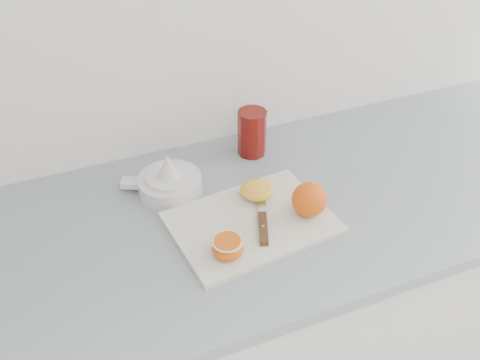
# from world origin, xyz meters

# --- Properties ---
(counter) EXTENTS (2.36, 0.64, 0.89)m
(counter) POSITION_xyz_m (-0.00, 1.70, 0.45)
(counter) COLOR silver
(counter) RESTS_ON ground
(cutting_board) EXTENTS (0.36, 0.28, 0.01)m
(cutting_board) POSITION_xyz_m (-0.04, 1.65, 0.90)
(cutting_board) COLOR beige
(cutting_board) RESTS_ON counter
(whole_orange) EXTENTS (0.08, 0.08, 0.08)m
(whole_orange) POSITION_xyz_m (0.09, 1.62, 0.94)
(whole_orange) COLOR orange
(whole_orange) RESTS_ON cutting_board
(half_orange) EXTENTS (0.06, 0.06, 0.04)m
(half_orange) POSITION_xyz_m (-0.12, 1.57, 0.92)
(half_orange) COLOR orange
(half_orange) RESTS_ON cutting_board
(squeezed_shell) EXTENTS (0.08, 0.08, 0.03)m
(squeezed_shell) POSITION_xyz_m (0.01, 1.72, 0.92)
(squeezed_shell) COLOR gold
(squeezed_shell) RESTS_ON cutting_board
(paring_knife) EXTENTS (0.10, 0.21, 0.01)m
(paring_knife) POSITION_xyz_m (-0.02, 1.63, 0.91)
(paring_knife) COLOR #4E3116
(paring_knife) RESTS_ON cutting_board
(citrus_juicer) EXTENTS (0.19, 0.15, 0.10)m
(citrus_juicer) POSITION_xyz_m (-0.17, 1.83, 0.92)
(citrus_juicer) COLOR white
(citrus_juicer) RESTS_ON counter
(red_tumbler) EXTENTS (0.07, 0.07, 0.12)m
(red_tumbler) POSITION_xyz_m (0.07, 1.90, 0.95)
(red_tumbler) COLOR maroon
(red_tumbler) RESTS_ON counter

